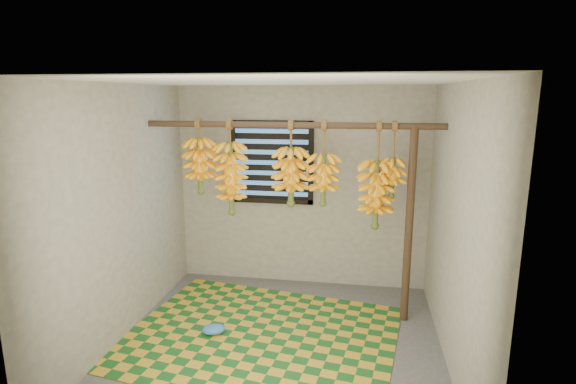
% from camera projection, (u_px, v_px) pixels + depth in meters
% --- Properties ---
extents(floor, '(3.00, 3.00, 0.01)m').
position_uv_depth(floor, '(278.00, 345.00, 4.21)').
color(floor, '#4D4D4D').
rests_on(floor, ground).
extents(ceiling, '(3.00, 3.00, 0.01)m').
position_uv_depth(ceiling, '(277.00, 81.00, 3.70)').
color(ceiling, silver).
rests_on(ceiling, wall_back).
extents(wall_back, '(3.00, 0.01, 2.40)m').
position_uv_depth(wall_back, '(301.00, 188.00, 5.40)').
color(wall_back, slate).
rests_on(wall_back, floor).
extents(wall_left, '(0.01, 3.00, 2.40)m').
position_uv_depth(wall_left, '(120.00, 214.00, 4.19)').
color(wall_left, slate).
rests_on(wall_left, floor).
extents(wall_right, '(0.01, 3.00, 2.40)m').
position_uv_depth(wall_right, '(456.00, 230.00, 3.71)').
color(wall_right, slate).
rests_on(wall_right, floor).
extents(window, '(1.00, 0.04, 1.00)m').
position_uv_depth(window, '(272.00, 163.00, 5.37)').
color(window, black).
rests_on(window, wall_back).
extents(hanging_pole, '(3.00, 0.06, 0.06)m').
position_uv_depth(hanging_pole, '(290.00, 125.00, 4.46)').
color(hanging_pole, '#473121').
rests_on(hanging_pole, wall_left).
extents(support_post, '(0.08, 0.08, 2.00)m').
position_uv_depth(support_post, '(409.00, 227.00, 4.48)').
color(support_post, '#473121').
rests_on(support_post, floor).
extents(woven_mat, '(2.83, 2.40, 0.01)m').
position_uv_depth(woven_mat, '(260.00, 336.00, 4.35)').
color(woven_mat, '#18541D').
rests_on(woven_mat, floor).
extents(plastic_bag, '(0.27, 0.23, 0.09)m').
position_uv_depth(plastic_bag, '(214.00, 329.00, 4.37)').
color(plastic_bag, '#3172B8').
rests_on(plastic_bag, woven_mat).
extents(banana_bunch_a, '(0.32, 0.32, 0.78)m').
position_uv_depth(banana_bunch_a, '(200.00, 166.00, 4.70)').
color(banana_bunch_a, brown).
rests_on(banana_bunch_a, hanging_pole).
extents(banana_bunch_b, '(0.33, 0.33, 0.99)m').
position_uv_depth(banana_bunch_b, '(231.00, 178.00, 4.68)').
color(banana_bunch_b, brown).
rests_on(banana_bunch_b, hanging_pole).
extents(banana_bunch_c, '(0.36, 0.36, 0.87)m').
position_uv_depth(banana_bunch_c, '(291.00, 177.00, 4.57)').
color(banana_bunch_c, brown).
rests_on(banana_bunch_c, hanging_pole).
extents(banana_bunch_d, '(0.33, 0.33, 0.86)m').
position_uv_depth(banana_bunch_d, '(323.00, 179.00, 4.52)').
color(banana_bunch_d, brown).
rests_on(banana_bunch_d, hanging_pole).
extents(banana_bunch_e, '(0.36, 0.36, 1.07)m').
position_uv_depth(banana_bunch_e, '(376.00, 195.00, 4.46)').
color(banana_bunch_e, brown).
rests_on(banana_bunch_e, hanging_pole).
extents(banana_bunch_f, '(0.28, 0.28, 0.76)m').
position_uv_depth(banana_bunch_f, '(392.00, 178.00, 4.40)').
color(banana_bunch_f, brown).
rests_on(banana_bunch_f, hanging_pole).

